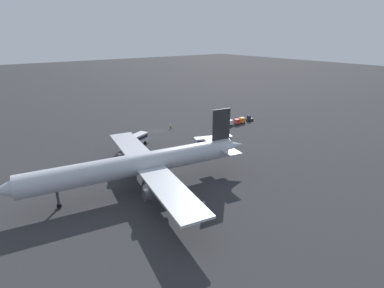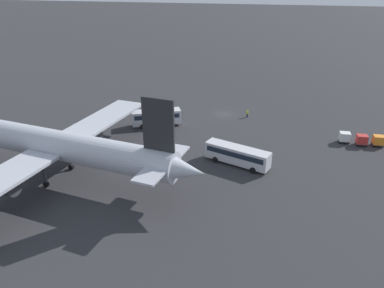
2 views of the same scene
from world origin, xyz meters
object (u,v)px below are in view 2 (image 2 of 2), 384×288
object	(u,v)px
shuttle_bus_near	(156,116)
shuttle_bus_far	(237,154)
airplane	(46,143)
worker_person	(247,114)
cargo_cart_white	(345,137)
cargo_cart_red	(362,140)
cargo_cart_orange	(378,140)

from	to	relation	value
shuttle_bus_near	shuttle_bus_far	distance (m)	23.20
airplane	worker_person	xyz separation A→B (m)	(-28.67, -32.99, -4.93)
shuttle_bus_far	cargo_cart_white	distance (m)	23.22
cargo_cart_red	cargo_cart_white	distance (m)	3.03
shuttle_bus_near	shuttle_bus_far	bearing A→B (deg)	118.99
shuttle_bus_far	cargo_cart_orange	bearing A→B (deg)	-132.31
airplane	cargo_cart_white	xyz separation A→B (m)	(-47.84, -23.30, -4.61)
airplane	worker_person	bearing A→B (deg)	-121.19
cargo_cart_red	cargo_cart_white	size ratio (longest dim) A/B	1.00
shuttle_bus_near	worker_person	size ratio (longest dim) A/B	5.99
shuttle_bus_near	airplane	bearing A→B (deg)	43.23
shuttle_bus_near	worker_person	xyz separation A→B (m)	(-18.45, -8.81, -1.12)
airplane	shuttle_bus_near	bearing A→B (deg)	-103.12
shuttle_bus_far	cargo_cart_red	xyz separation A→B (m)	(-22.10, -12.51, -0.74)
shuttle_bus_near	cargo_cart_orange	bearing A→B (deg)	154.61
airplane	shuttle_bus_far	xyz separation A→B (m)	(-28.71, -10.17, -3.87)
shuttle_bus_far	worker_person	bearing A→B (deg)	-69.36
airplane	cargo_cart_red	xyz separation A→B (m)	(-50.80, -22.68, -4.61)
airplane	cargo_cart_orange	xyz separation A→B (m)	(-53.77, -23.01, -4.61)
cargo_cart_red	airplane	bearing A→B (deg)	24.06
shuttle_bus_far	worker_person	size ratio (longest dim) A/B	6.57
worker_person	shuttle_bus_far	bearing A→B (deg)	90.10
shuttle_bus_near	shuttle_bus_far	world-z (taller)	shuttle_bus_near
worker_person	cargo_cart_orange	bearing A→B (deg)	158.32
cargo_cart_orange	cargo_cart_red	size ratio (longest dim) A/B	1.00
shuttle_bus_far	cargo_cart_red	world-z (taller)	shuttle_bus_far
shuttle_bus_near	cargo_cart_red	world-z (taller)	shuttle_bus_near
shuttle_bus_far	worker_person	xyz separation A→B (m)	(0.04, -22.82, -1.06)
worker_person	cargo_cart_white	size ratio (longest dim) A/B	0.84
shuttle_bus_near	worker_person	distance (m)	20.47
cargo_cart_orange	shuttle_bus_far	bearing A→B (deg)	27.14
cargo_cart_orange	cargo_cart_red	world-z (taller)	same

